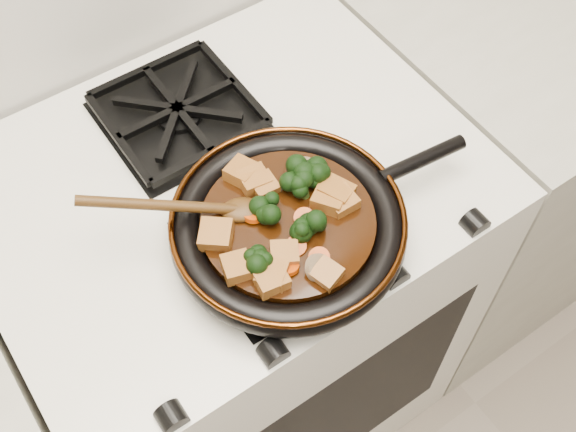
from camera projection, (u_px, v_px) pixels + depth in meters
stove at (241, 308)px, 1.47m from camera, size 0.76×0.60×0.90m
burner_grate_front at (277, 236)px, 1.02m from camera, size 0.23×0.23×0.03m
burner_grate_back at (178, 113)px, 1.14m from camera, size 0.23×0.23×0.03m
skillet at (289, 226)px, 0.99m from camera, size 0.45×0.33×0.05m
braising_sauce at (288, 224)px, 0.99m from camera, size 0.24×0.24×0.02m
tofu_cube_0 at (284, 254)px, 0.94m from camera, size 0.05×0.05×0.02m
tofu_cube_1 at (271, 279)px, 0.92m from camera, size 0.05×0.05×0.02m
tofu_cube_2 at (342, 201)px, 0.99m from camera, size 0.04×0.04×0.02m
tofu_cube_3 at (336, 193)px, 0.99m from camera, size 0.05×0.06×0.03m
tofu_cube_4 at (254, 180)px, 1.01m from camera, size 0.05×0.04×0.03m
tofu_cube_5 at (272, 275)px, 0.92m from camera, size 0.05×0.05×0.02m
tofu_cube_6 at (327, 274)px, 0.92m from camera, size 0.04×0.04×0.02m
tofu_cube_7 at (242, 172)px, 1.01m from camera, size 0.05×0.05×0.03m
tofu_cube_8 at (237, 267)px, 0.93m from camera, size 0.05×0.05×0.02m
tofu_cube_9 at (264, 186)px, 1.00m from camera, size 0.04×0.04×0.02m
tofu_cube_10 at (330, 199)px, 0.99m from camera, size 0.06×0.06×0.03m
tofu_cube_11 at (216, 235)px, 0.95m from camera, size 0.06×0.06×0.03m
broccoli_floret_0 at (310, 228)px, 0.96m from camera, size 0.09×0.08×0.07m
broccoli_floret_1 at (272, 210)px, 0.98m from camera, size 0.08×0.09×0.07m
broccoli_floret_2 at (305, 191)px, 0.99m from camera, size 0.08×0.07×0.06m
broccoli_floret_3 at (311, 175)px, 1.00m from camera, size 0.07×0.07×0.07m
broccoli_floret_4 at (258, 258)px, 0.93m from camera, size 0.07×0.07×0.07m
broccoli_floret_5 at (294, 178)px, 1.00m from camera, size 0.07×0.07×0.06m
carrot_coin_0 at (319, 258)px, 0.94m from camera, size 0.03×0.03×0.02m
carrot_coin_1 at (288, 266)px, 0.93m from camera, size 0.03×0.03×0.01m
carrot_coin_2 at (296, 246)px, 0.95m from camera, size 0.03×0.03×0.02m
carrot_coin_3 at (304, 218)px, 0.97m from camera, size 0.03×0.03×0.02m
carrot_coin_4 at (254, 215)px, 0.98m from camera, size 0.03×0.03×0.02m
mushroom_slice_0 at (318, 268)px, 0.93m from camera, size 0.05×0.04×0.03m
mushroom_slice_1 at (261, 269)px, 0.93m from camera, size 0.04×0.04×0.02m
mushroom_slice_2 at (305, 169)px, 1.02m from camera, size 0.04×0.04×0.03m
mushroom_slice_3 at (314, 171)px, 1.02m from camera, size 0.04×0.04×0.03m
wooden_spoon at (198, 207)px, 0.96m from camera, size 0.14×0.09×0.22m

